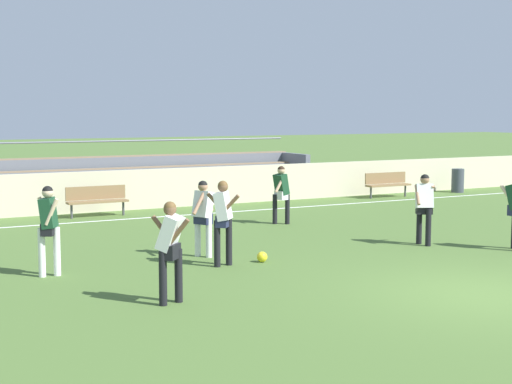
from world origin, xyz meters
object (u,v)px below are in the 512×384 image
Objects in this scene: player_white_on_ball at (223,215)px; player_dark_challenging at (49,222)px; bench_centre_sideline at (97,198)px; player_dark_pressing_high at (281,190)px; player_white_wide_left at (170,243)px; player_white_wide_right at (424,203)px; trash_bin at (458,181)px; soccer_ball at (262,257)px; bench_far_right at (387,182)px; bleacher_stand at (72,179)px; player_white_deep_cover at (203,212)px.

player_white_on_ball is 1.01× the size of player_dark_challenging.
player_dark_pressing_high reaches higher than bench_centre_sideline.
player_white_wide_right is at bearing 17.59° from player_white_wide_left.
player_dark_pressing_high is at bearing 105.81° from player_white_wide_right.
trash_bin is 15.66m from soccer_ball.
player_white_wide_right is at bearing 0.05° from soccer_ball.
bench_centre_sideline is at bearing 180.00° from bench_far_right.
bench_centre_sideline is 10.76m from player_white_wide_left.
player_dark_challenging is at bearing -112.36° from bench_centre_sideline.
player_dark_pressing_high is at bearing 48.54° from player_white_wide_left.
player_dark_pressing_high is at bearing -60.32° from bleacher_stand.
player_dark_pressing_high is at bearing 27.44° from player_dark_challenging.
bleacher_stand is 13.86m from player_white_wide_left.
trash_bin is (14.17, -3.03, -0.40)m from bleacher_stand.
trash_bin is 19.34m from player_white_wide_left.
player_white_wide_left is (-2.09, -3.38, 0.02)m from player_white_deep_cover.
player_white_deep_cover is 3.98m from player_white_wide_left.
bench_far_right is at bearing 28.70° from player_dark_challenging.
player_white_wide_right is at bearing -65.36° from bleacher_stand.
player_dark_pressing_high reaches higher than trash_bin.
bench_far_right is 1.09× the size of player_white_wide_right.
player_dark_challenging is at bearing -173.24° from player_white_deep_cover.
player_white_wide_left reaches higher than player_white_wide_right.
player_dark_pressing_high is (4.06, -3.86, 0.40)m from bench_centre_sideline.
player_white_wide_right reaches higher than player_dark_pressing_high.
player_white_wide_left is at bearing -131.46° from player_white_on_ball.
player_white_deep_cover is (0.05, 1.07, -0.06)m from player_white_on_ball.
trash_bin is at bearing 32.50° from soccer_ball.
bench_centre_sideline is 7.21m from player_white_deep_cover.
player_dark_challenging is (-3.34, -0.40, 0.05)m from player_white_deep_cover.
player_white_on_ball is at bearing -88.86° from bench_centre_sideline.
trash_bin is 0.57× the size of player_dark_pressing_high.
player_dark_pressing_high is (-1.26, 4.44, -0.03)m from player_white_wide_right.
player_dark_challenging reaches higher than bench_far_right.
bench_centre_sideline is 8.18× the size of soccer_ball.
trash_bin is 0.53× the size of player_white_on_ball.
player_dark_pressing_high is 8.10m from player_dark_challenging.
player_white_wide_left is at bearing -162.41° from player_white_wide_right.
trash_bin is at bearing 21.29° from player_dark_pressing_high.
player_white_on_ball is 3.08m from player_white_wide_left.
bench_centre_sideline is 1.05× the size of player_white_on_ball.
bench_centre_sideline is at bearing 91.14° from player_white_on_ball.
player_white_deep_cover is at bearing 126.71° from soccer_ball.
player_dark_challenging is (-3.12, -7.59, 0.48)m from bench_centre_sideline.
trash_bin is at bearing -12.08° from bleacher_stand.
player_white_on_ball is 1.05× the size of player_white_deep_cover.
player_white_on_ball is 5.15m from player_white_wide_right.
bleacher_stand is 10.81× the size of player_dark_pressing_high.
soccer_ball is at bearing -124.24° from player_dark_pressing_high.
bleacher_stand is 10.17× the size of player_dark_challenging.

